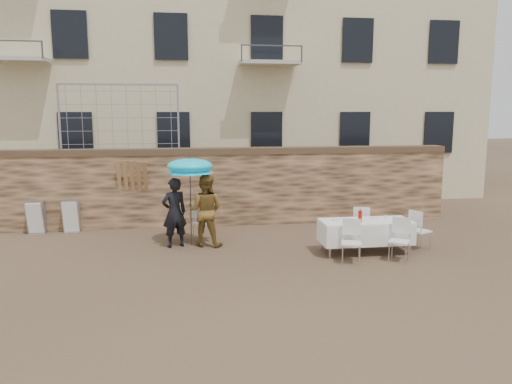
{
  "coord_description": "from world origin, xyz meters",
  "views": [
    {
      "loc": [
        -1.26,
        -9.29,
        3.31
      ],
      "look_at": [
        0.4,
        2.2,
        1.4
      ],
      "focal_mm": 35.0,
      "sensor_mm": 36.0,
      "label": 1
    }
  ],
  "objects": [
    {
      "name": "apartment_building",
      "position": [
        0.0,
        12.0,
        7.5
      ],
      "size": [
        20.0,
        8.0,
        15.0
      ],
      "primitive_type": "cube",
      "color": "#C4B88D",
      "rests_on": "ground"
    },
    {
      "name": "stone_wall",
      "position": [
        0.0,
        5.0,
        1.1
      ],
      "size": [
        13.0,
        0.5,
        2.2
      ],
      "primitive_type": "cube",
      "color": "brown",
      "rests_on": "ground"
    },
    {
      "name": "table_chair_side",
      "position": [
        4.29,
        1.66,
        0.48
      ],
      "size": [
        0.63,
        0.63,
        0.96
      ],
      "primitive_type": null,
      "rotation": [
        0.0,
        0.0,
        1.99
      ],
      "color": "white",
      "rests_on": "ground"
    },
    {
      "name": "chair_stack_left",
      "position": [
        -5.25,
        4.73,
        0.46
      ],
      "size": [
        0.46,
        0.47,
        0.92
      ],
      "primitive_type": null,
      "color": "white",
      "rests_on": "ground"
    },
    {
      "name": "woman_dress",
      "position": [
        -0.78,
        2.72,
        0.89
      ],
      "size": [
        1.03,
        0.91,
        1.77
      ],
      "primitive_type": "imported",
      "rotation": [
        0.0,
        0.0,
        2.82
      ],
      "color": "#A37832",
      "rests_on": "ground"
    },
    {
      "name": "chair_stack_right",
      "position": [
        -4.35,
        4.73,
        0.46
      ],
      "size": [
        0.46,
        0.4,
        0.92
      ],
      "primitive_type": null,
      "color": "white",
      "rests_on": "ground"
    },
    {
      "name": "man_suit",
      "position": [
        -1.53,
        2.72,
        0.85
      ],
      "size": [
        0.73,
        0.61,
        1.71
      ],
      "primitive_type": "imported",
      "rotation": [
        0.0,
        0.0,
        3.51
      ],
      "color": "black",
      "rests_on": "ground"
    },
    {
      "name": "wood_planks",
      "position": [
        -2.75,
        4.8,
        1.0
      ],
      "size": [
        0.7,
        0.2,
        2.0
      ],
      "primitive_type": null,
      "color": "#A37749",
      "rests_on": "ground"
    },
    {
      "name": "table_chair_front_left",
      "position": [
        2.29,
        0.81,
        0.48
      ],
      "size": [
        0.6,
        0.6,
        0.96
      ],
      "primitive_type": null,
      "rotation": [
        0.0,
        0.0,
        -0.31
      ],
      "color": "white",
      "rests_on": "ground"
    },
    {
      "name": "table_chair_back",
      "position": [
        3.09,
        2.36,
        0.48
      ],
      "size": [
        0.63,
        0.63,
        0.96
      ],
      "primitive_type": null,
      "rotation": [
        0.0,
        0.0,
        2.73
      ],
      "color": "white",
      "rests_on": "ground"
    },
    {
      "name": "ground",
      "position": [
        0.0,
        0.0,
        0.0
      ],
      "size": [
        80.0,
        80.0,
        0.0
      ],
      "primitive_type": "plane",
      "color": "brown",
      "rests_on": "ground"
    },
    {
      "name": "couple_chair_left",
      "position": [
        -1.53,
        3.27,
        0.48
      ],
      "size": [
        0.58,
        0.58,
        0.96
      ],
      "primitive_type": null,
      "rotation": [
        0.0,
        0.0,
        3.38
      ],
      "color": "white",
      "rests_on": "ground"
    },
    {
      "name": "soda_bottle",
      "position": [
        2.69,
        1.41,
        0.91
      ],
      "size": [
        0.09,
        0.09,
        0.26
      ],
      "primitive_type": "cylinder",
      "color": "red",
      "rests_on": "banquet_table"
    },
    {
      "name": "banquet_table",
      "position": [
        2.89,
        1.56,
        0.73
      ],
      "size": [
        2.1,
        0.85,
        0.78
      ],
      "color": "white",
      "rests_on": "ground"
    },
    {
      "name": "umbrella",
      "position": [
        -1.13,
        2.82,
        1.91
      ],
      "size": [
        1.15,
        1.15,
        2.03
      ],
      "color": "#3F3F44",
      "rests_on": "ground"
    },
    {
      "name": "chain_link_fence",
      "position": [
        -3.0,
        5.0,
        3.1
      ],
      "size": [
        3.2,
        0.06,
        1.8
      ],
      "primitive_type": null,
      "color": "gray",
      "rests_on": "stone_wall"
    },
    {
      "name": "table_chair_front_right",
      "position": [
        3.39,
        0.81,
        0.48
      ],
      "size": [
        0.67,
        0.67,
        0.96
      ],
      "primitive_type": null,
      "rotation": [
        0.0,
        0.0,
        -0.6
      ],
      "color": "white",
      "rests_on": "ground"
    },
    {
      "name": "couple_chair_right",
      "position": [
        -0.83,
        3.27,
        0.48
      ],
      "size": [
        0.67,
        0.67,
        0.96
      ],
      "primitive_type": null,
      "rotation": [
        0.0,
        0.0,
        2.5
      ],
      "color": "white",
      "rests_on": "ground"
    }
  ]
}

